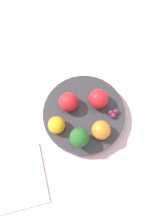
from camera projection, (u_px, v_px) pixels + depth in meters
name	position (u px, v px, depth m)	size (l,w,h in m)	color
ground_plane	(84.00, 118.00, 0.64)	(6.00, 6.00, 0.00)	gray
table_surface	(84.00, 117.00, 0.63)	(1.20, 1.20, 0.02)	silver
bowl	(84.00, 115.00, 0.61)	(0.23, 0.23, 0.03)	#2D2D33
broccoli	(79.00, 137.00, 0.54)	(0.05, 0.05, 0.06)	#99C17A
apple_red	(99.00, 99.00, 0.58)	(0.05, 0.05, 0.05)	red
apple_green	(69.00, 102.00, 0.58)	(0.05, 0.05, 0.05)	red
orange_front	(100.00, 130.00, 0.56)	(0.05, 0.05, 0.05)	orange
orange_back	(57.00, 125.00, 0.56)	(0.05, 0.05, 0.05)	orange
grape_cluster	(113.00, 113.00, 0.59)	(0.03, 0.03, 0.02)	#5B1E42
napkin	(16.00, 179.00, 0.57)	(0.20, 0.20, 0.01)	white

